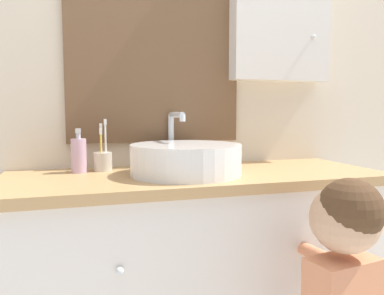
{
  "coord_description": "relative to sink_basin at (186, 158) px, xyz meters",
  "views": [
    {
      "loc": [
        -0.41,
        -0.95,
        1.05
      ],
      "look_at": [
        -0.03,
        0.3,
        0.93
      ],
      "focal_mm": 35.0,
      "sensor_mm": 36.0,
      "label": 1
    }
  ],
  "objects": [
    {
      "name": "wall_back",
      "position": [
        0.07,
        0.29,
        0.39
      ],
      "size": [
        3.2,
        0.18,
        2.5
      ],
      "color": "beige",
      "rests_on": "ground_plane"
    },
    {
      "name": "child_figure",
      "position": [
        0.32,
        -0.46,
        -0.32
      ],
      "size": [
        0.21,
        0.44,
        0.88
      ],
      "color": "slate",
      "rests_on": "ground_plane"
    },
    {
      "name": "soap_dispenser",
      "position": [
        -0.37,
        0.15,
        0.01
      ],
      "size": [
        0.06,
        0.06,
        0.16
      ],
      "color": "#CCA3BC",
      "rests_on": "vanity_counter"
    },
    {
      "name": "sink_basin",
      "position": [
        0.0,
        0.0,
        0.0
      ],
      "size": [
        0.4,
        0.45,
        0.22
      ],
      "color": "white",
      "rests_on": "vanity_counter"
    },
    {
      "name": "vanity_counter",
      "position": [
        0.05,
        0.01,
        -0.47
      ],
      "size": [
        1.38,
        0.5,
        0.83
      ],
      "color": "silver",
      "rests_on": "ground_plane"
    },
    {
      "name": "toothbrush_holder",
      "position": [
        -0.28,
        0.17,
        -0.01
      ],
      "size": [
        0.07,
        0.07,
        0.2
      ],
      "color": "beige",
      "rests_on": "vanity_counter"
    }
  ]
}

